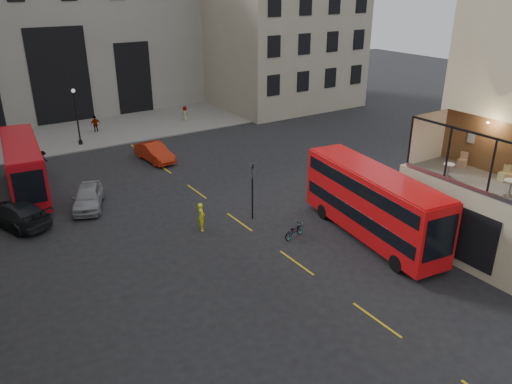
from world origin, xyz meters
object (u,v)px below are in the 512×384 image
pedestrian_c (96,124)px  cafe_table_mid (511,186)px  traffic_light_near (252,184)px  bicycle (294,231)px  pedestrian_b (43,161)px  cyclist (201,217)px  cafe_table_far (449,168)px  bus_near (373,201)px  car_a (88,197)px  bus_far (24,165)px  pedestrian_d (185,114)px  cafe_chair_b (508,176)px  car_b (154,152)px  street_lamp_b (77,121)px  cafe_chair_d (462,163)px  cafe_chair_c (503,176)px  car_c (15,213)px

pedestrian_c → cafe_table_mid: (9.23, -38.06, 4.27)m
traffic_light_near → bicycle: traffic_light_near is taller
pedestrian_b → pedestrian_c: 11.06m
cyclist → cafe_table_far: size_ratio=2.44×
traffic_light_near → bus_near: 7.55m
car_a → pedestrian_c: pedestrian_c is taller
bicycle → bus_far: bearing=23.0°
traffic_light_near → pedestrian_d: traffic_light_near is taller
cafe_chair_b → cyclist: bearing=135.5°
bus_near → cafe_chair_b: cafe_chair_b is taller
cyclist → pedestrian_c: bearing=17.5°
bus_near → bus_far: size_ratio=1.08×
bus_near → bicycle: (-3.80, 2.52, -1.95)m
car_b → pedestrian_b: size_ratio=2.73×
car_b → cafe_chair_b: size_ratio=5.65×
cafe_chair_b → cafe_table_mid: bearing=-147.2°
pedestrian_d → cafe_chair_b: (1.54, -36.03, 4.02)m
street_lamp_b → pedestrian_b: street_lamp_b is taller
car_a → cafe_chair_b: (17.01, -19.11, 4.08)m
pedestrian_b → street_lamp_b: bearing=1.4°
bus_near → cyclist: 10.39m
car_b → cafe_table_far: (7.31, -23.46, 4.32)m
cafe_chair_d → pedestrian_b: bearing=124.8°
traffic_light_near → cafe_chair_d: size_ratio=4.37×
traffic_light_near → cafe_chair_d: 12.42m
car_b → cafe_table_mid: cafe_table_mid is taller
street_lamp_b → pedestrian_c: 4.44m
street_lamp_b → cafe_chair_b: cafe_chair_b is taller
traffic_light_near → cafe_chair_c: bearing=-53.4°
traffic_light_near → car_c: traffic_light_near is taller
street_lamp_b → cyclist: (1.50, -21.60, -1.49)m
cafe_table_far → bicycle: bearing=134.5°
cyclist → cafe_table_mid: cafe_table_mid is taller
traffic_light_near → street_lamp_b: bearing=102.8°
car_b → pedestrian_b: bearing=157.3°
pedestrian_c → pedestrian_d: (9.57, -0.83, -0.07)m
street_lamp_b → car_b: (4.13, -7.93, -1.63)m
street_lamp_b → pedestrian_c: (2.50, 3.35, -1.50)m
pedestrian_d → bus_near: bearing=141.7°
car_a → bicycle: car_a is taller
pedestrian_d → pedestrian_b: bearing=82.0°
cyclist → cafe_chair_b: size_ratio=2.19×
street_lamp_b → cafe_table_mid: size_ratio=6.31×
car_c → pedestrian_d: (20.08, 17.01, 0.03)m
pedestrian_d → pedestrian_c: bearing=51.5°
pedestrian_d → bicycle: bearing=133.7°
bus_near → cafe_table_far: 4.70m
bicycle → pedestrian_b: bearing=12.2°
bus_far → pedestrian_b: bus_far is taller
car_c → cafe_chair_b: bearing=115.2°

